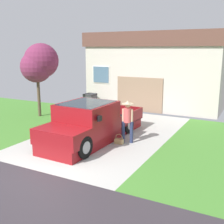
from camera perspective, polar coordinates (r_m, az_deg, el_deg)
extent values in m
cube|color=#B3B2AB|center=(12.60, -0.60, -4.57)|extent=(5.20, 9.00, 0.06)
cube|color=maroon|center=(11.89, -3.36, -4.43)|extent=(1.90, 5.59, 0.42)
cube|color=maroon|center=(11.19, -5.08, -1.21)|extent=(1.95, 2.16, 1.22)
cube|color=#1E2833|center=(11.11, -5.12, 0.61)|extent=(1.72, 1.98, 0.51)
cube|color=maroon|center=(10.05, -10.26, -4.89)|extent=(1.92, 1.17, 0.57)
cube|color=black|center=(13.16, 0.42, -1.65)|extent=(1.96, 2.38, 0.06)
cube|color=maroon|center=(12.69, 4.04, -1.12)|extent=(0.13, 2.32, 0.53)
cube|color=maroon|center=(13.56, -2.96, -0.21)|extent=(0.13, 2.32, 0.53)
cube|color=maroon|center=(14.08, 2.66, 0.27)|extent=(1.89, 0.12, 0.53)
cube|color=black|center=(9.97, -2.55, -1.31)|extent=(0.11, 0.18, 0.20)
cylinder|color=black|center=(9.79, -5.85, -7.10)|extent=(0.28, 0.81, 0.80)
cylinder|color=#9E9EA3|center=(9.79, -5.85, -7.10)|extent=(0.29, 0.45, 0.44)
cylinder|color=black|center=(10.78, -12.99, -5.51)|extent=(0.28, 0.81, 0.80)
cylinder|color=#9E9EA3|center=(10.78, -12.99, -5.51)|extent=(0.29, 0.45, 0.44)
cylinder|color=black|center=(12.60, 3.15, -2.54)|extent=(0.28, 0.81, 0.80)
cylinder|color=#9E9EA3|center=(12.60, 3.15, -2.54)|extent=(0.29, 0.45, 0.44)
cylinder|color=black|center=(13.38, -3.12, -1.64)|extent=(0.28, 0.81, 0.80)
cylinder|color=#9E9EA3|center=(13.38, -3.12, -1.64)|extent=(0.29, 0.45, 0.44)
cylinder|color=navy|center=(11.31, 3.98, -4.13)|extent=(0.14, 0.14, 0.88)
cylinder|color=navy|center=(11.36, 2.29, -4.03)|extent=(0.14, 0.14, 0.88)
cylinder|color=#E55959|center=(11.15, 3.17, -0.66)|extent=(0.30, 0.30, 0.57)
cylinder|color=beige|center=(11.14, 4.06, -1.00)|extent=(0.09, 0.09, 0.63)
cylinder|color=beige|center=(11.20, 2.28, -0.91)|extent=(0.09, 0.09, 0.63)
sphere|color=beige|center=(11.07, 3.20, 1.44)|extent=(0.22, 0.22, 0.22)
cylinder|color=#D1B78E|center=(11.06, 3.20, 1.69)|extent=(0.46, 0.46, 0.01)
cone|color=#D1B78E|center=(11.05, 3.21, 2.00)|extent=(0.23, 0.23, 0.12)
cube|color=tan|center=(11.29, 1.44, -5.97)|extent=(0.35, 0.21, 0.19)
torus|color=tan|center=(11.25, 1.44, -5.27)|extent=(0.31, 0.02, 0.31)
cube|color=beige|center=(19.60, 10.05, 7.28)|extent=(8.32, 6.08, 3.86)
cube|color=brown|center=(19.52, 10.32, 14.19)|extent=(8.65, 6.32, 0.87)
cube|color=#93755B|center=(16.96, 5.57, 3.55)|extent=(2.90, 0.06, 2.07)
cube|color=slate|center=(17.99, -2.26, 7.61)|extent=(1.10, 0.05, 1.00)
cube|color=silver|center=(18.00, -2.23, 7.61)|extent=(1.23, 0.02, 1.12)
cylinder|color=brown|center=(16.23, -14.65, 3.13)|extent=(0.17, 0.17, 2.26)
sphere|color=#762A4B|center=(16.13, -15.13, 8.86)|extent=(1.73, 1.73, 1.73)
sphere|color=#762A4B|center=(16.25, -14.71, 8.80)|extent=(1.50, 1.50, 1.50)
sphere|color=#762A4B|center=(16.18, -14.16, 10.09)|extent=(1.90, 1.90, 1.90)
cube|color=#424247|center=(17.03, -4.45, 1.92)|extent=(0.58, 0.68, 0.90)
cube|color=#2E2E31|center=(16.95, -4.48, 3.57)|extent=(0.60, 0.71, 0.10)
cylinder|color=black|center=(17.01, -5.54, 0.35)|extent=(0.05, 0.18, 0.18)
cylinder|color=black|center=(16.78, -4.28, 0.20)|extent=(0.05, 0.18, 0.18)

